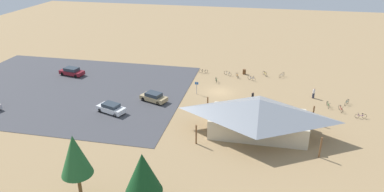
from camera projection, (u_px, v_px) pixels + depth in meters
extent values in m
plane|color=#9E7F56|center=(219.00, 92.00, 58.85)|extent=(160.00, 160.00, 0.00)
cube|color=#424247|center=(66.00, 89.00, 60.08)|extent=(40.56, 29.92, 0.05)
cube|color=beige|center=(258.00, 124.00, 45.95)|extent=(12.23, 6.15, 2.61)
pyramid|color=gray|center=(259.00, 107.00, 44.98)|extent=(14.98, 8.90, 2.18)
cylinder|color=brown|center=(313.00, 115.00, 48.37)|extent=(0.20, 0.20, 2.61)
cylinder|color=brown|center=(208.00, 105.00, 51.11)|extent=(0.20, 0.20, 2.61)
cylinder|color=brown|center=(320.00, 148.00, 40.78)|extent=(0.20, 0.20, 2.61)
cylinder|color=brown|center=(196.00, 134.00, 43.52)|extent=(0.20, 0.20, 2.61)
cylinder|color=brown|center=(244.00, 72.00, 66.48)|extent=(0.60, 0.60, 0.90)
cylinder|color=#99999E|center=(197.00, 88.00, 57.63)|extent=(0.08, 0.08, 2.20)
cube|color=#1959B2|center=(197.00, 83.00, 57.31)|extent=(0.56, 0.04, 0.40)
cylinder|color=brown|center=(80.00, 186.00, 34.10)|extent=(0.34, 0.34, 2.98)
cone|color=#235B2D|center=(75.00, 155.00, 32.65)|extent=(2.98, 2.98, 4.14)
cone|color=#14421E|center=(143.00, 173.00, 32.17)|extent=(3.48, 3.48, 4.04)
torus|color=black|center=(216.00, 79.00, 63.31)|extent=(0.21, 0.67, 0.69)
torus|color=black|center=(216.00, 81.00, 62.40)|extent=(0.21, 0.67, 0.69)
cylinder|color=#1E7F38|center=(216.00, 80.00, 62.81)|extent=(0.27, 0.90, 0.04)
cylinder|color=#1E7F38|center=(216.00, 79.00, 62.93)|extent=(0.04, 0.04, 0.44)
cube|color=black|center=(216.00, 77.00, 62.84)|extent=(0.13, 0.21, 0.05)
cylinder|color=#1E7F38|center=(216.00, 80.00, 62.39)|extent=(0.04, 0.04, 0.48)
cylinder|color=black|center=(216.00, 78.00, 62.29)|extent=(0.47, 0.15, 0.03)
torus|color=black|center=(364.00, 116.00, 50.11)|extent=(0.65, 0.13, 0.65)
torus|color=black|center=(357.00, 116.00, 50.18)|extent=(0.65, 0.13, 0.65)
cylinder|color=#722D9E|center=(361.00, 115.00, 50.10)|extent=(0.91, 0.16, 0.04)
cylinder|color=#722D9E|center=(362.00, 115.00, 50.05)|extent=(0.04, 0.04, 0.40)
cube|color=black|center=(363.00, 114.00, 49.97)|extent=(0.21, 0.11, 0.05)
cylinder|color=#722D9E|center=(358.00, 115.00, 50.08)|extent=(0.04, 0.04, 0.42)
cylinder|color=black|center=(358.00, 113.00, 50.00)|extent=(0.10, 0.48, 0.03)
torus|color=black|center=(345.00, 104.00, 53.91)|extent=(0.40, 0.60, 0.68)
torus|color=black|center=(348.00, 102.00, 54.54)|extent=(0.40, 0.60, 0.68)
cylinder|color=#197A7F|center=(347.00, 102.00, 54.18)|extent=(0.50, 0.77, 0.04)
cylinder|color=#197A7F|center=(346.00, 102.00, 54.03)|extent=(0.04, 0.04, 0.43)
cube|color=black|center=(347.00, 100.00, 53.94)|extent=(0.17, 0.21, 0.05)
cylinder|color=#197A7F|center=(348.00, 101.00, 54.40)|extent=(0.04, 0.04, 0.42)
cylinder|color=black|center=(348.00, 99.00, 54.31)|extent=(0.42, 0.28, 0.03)
torus|color=black|center=(264.00, 73.00, 66.10)|extent=(0.38, 0.68, 0.74)
torus|color=black|center=(266.00, 75.00, 65.25)|extent=(0.38, 0.68, 0.74)
cylinder|color=yellow|center=(265.00, 73.00, 65.63)|extent=(0.44, 0.80, 0.04)
cylinder|color=yellow|center=(265.00, 73.00, 65.74)|extent=(0.04, 0.04, 0.41)
cube|color=black|center=(265.00, 71.00, 65.66)|extent=(0.16, 0.21, 0.05)
cylinder|color=yellow|center=(266.00, 73.00, 65.25)|extent=(0.04, 0.04, 0.43)
cylinder|color=black|center=(266.00, 72.00, 65.16)|extent=(0.44, 0.25, 0.03)
torus|color=black|center=(201.00, 71.00, 67.06)|extent=(0.64, 0.16, 0.64)
torus|color=black|center=(206.00, 71.00, 67.05)|extent=(0.64, 0.16, 0.64)
cylinder|color=black|center=(203.00, 71.00, 67.01)|extent=(0.95, 0.21, 0.04)
cylinder|color=black|center=(202.00, 70.00, 66.98)|extent=(0.04, 0.04, 0.38)
cube|color=black|center=(202.00, 69.00, 66.90)|extent=(0.21, 0.12, 0.05)
cylinder|color=black|center=(206.00, 70.00, 66.97)|extent=(0.04, 0.04, 0.39)
cylinder|color=black|center=(206.00, 69.00, 66.89)|extent=(0.12, 0.48, 0.03)
torus|color=black|center=(280.00, 76.00, 64.69)|extent=(0.42, 0.60, 0.70)
torus|color=black|center=(283.00, 75.00, 65.36)|extent=(0.42, 0.60, 0.70)
cylinder|color=silver|center=(282.00, 75.00, 64.98)|extent=(0.57, 0.83, 0.04)
cylinder|color=silver|center=(281.00, 75.00, 64.83)|extent=(0.04, 0.04, 0.36)
cube|color=black|center=(281.00, 74.00, 64.76)|extent=(0.18, 0.21, 0.05)
cylinder|color=silver|center=(283.00, 74.00, 65.20)|extent=(0.04, 0.04, 0.47)
cylinder|color=black|center=(283.00, 72.00, 65.11)|extent=(0.42, 0.29, 0.03)
torus|color=black|center=(238.00, 77.00, 64.40)|extent=(0.28, 0.63, 0.66)
torus|color=black|center=(236.00, 75.00, 65.27)|extent=(0.28, 0.63, 0.66)
cylinder|color=orange|center=(237.00, 75.00, 64.79)|extent=(0.35, 0.83, 0.04)
cylinder|color=orange|center=(238.00, 75.00, 64.59)|extent=(0.04, 0.04, 0.42)
cube|color=black|center=(238.00, 74.00, 64.51)|extent=(0.15, 0.22, 0.05)
cylinder|color=orange|center=(237.00, 74.00, 65.09)|extent=(0.04, 0.04, 0.45)
cylinder|color=black|center=(237.00, 73.00, 65.00)|extent=(0.46, 0.20, 0.03)
torus|color=black|center=(226.00, 73.00, 66.23)|extent=(0.60, 0.42, 0.69)
torus|color=black|center=(230.00, 74.00, 65.53)|extent=(0.60, 0.42, 0.69)
cylinder|color=#B7B7BC|center=(228.00, 73.00, 65.83)|extent=(0.83, 0.57, 0.04)
cylinder|color=#B7B7BC|center=(227.00, 72.00, 65.92)|extent=(0.04, 0.04, 0.43)
cube|color=black|center=(227.00, 71.00, 65.83)|extent=(0.21, 0.18, 0.05)
cylinder|color=#B7B7BC|center=(230.00, 73.00, 65.51)|extent=(0.04, 0.04, 0.47)
cylinder|color=black|center=(230.00, 72.00, 65.41)|extent=(0.29, 0.42, 0.03)
torus|color=black|center=(339.00, 107.00, 52.71)|extent=(0.14, 0.70, 0.70)
torus|color=black|center=(342.00, 110.00, 51.73)|extent=(0.14, 0.70, 0.70)
cylinder|color=red|center=(341.00, 108.00, 52.18)|extent=(0.17, 0.99, 0.04)
cylinder|color=red|center=(340.00, 107.00, 52.31)|extent=(0.04, 0.04, 0.45)
cube|color=black|center=(341.00, 106.00, 52.22)|extent=(0.11, 0.21, 0.05)
cylinder|color=red|center=(342.00, 109.00, 51.73)|extent=(0.04, 0.04, 0.51)
cylinder|color=black|center=(342.00, 107.00, 51.62)|extent=(0.48, 0.10, 0.03)
torus|color=black|center=(249.00, 78.00, 63.91)|extent=(0.61, 0.45, 0.72)
torus|color=black|center=(254.00, 79.00, 63.26)|extent=(0.61, 0.45, 0.72)
cylinder|color=#2347B7|center=(252.00, 78.00, 63.54)|extent=(0.75, 0.55, 0.04)
cylinder|color=#2347B7|center=(251.00, 77.00, 63.63)|extent=(0.04, 0.04, 0.38)
cube|color=black|center=(251.00, 76.00, 63.55)|extent=(0.21, 0.18, 0.05)
cylinder|color=#2347B7|center=(253.00, 78.00, 63.22)|extent=(0.04, 0.04, 0.51)
cylinder|color=black|center=(253.00, 76.00, 63.12)|extent=(0.30, 0.41, 0.03)
torus|color=black|center=(327.00, 103.00, 53.98)|extent=(0.10, 0.69, 0.69)
torus|color=black|center=(329.00, 106.00, 52.99)|extent=(0.10, 0.69, 0.69)
cylinder|color=#1E7F38|center=(328.00, 104.00, 53.44)|extent=(0.12, 1.00, 0.04)
cylinder|color=#1E7F38|center=(328.00, 103.00, 53.58)|extent=(0.04, 0.04, 0.45)
cube|color=black|center=(328.00, 102.00, 53.48)|extent=(0.10, 0.21, 0.05)
cylinder|color=#1E7F38|center=(329.00, 105.00, 53.00)|extent=(0.04, 0.04, 0.46)
cylinder|color=black|center=(329.00, 103.00, 52.91)|extent=(0.48, 0.07, 0.03)
cube|color=white|center=(111.00, 109.00, 51.60)|extent=(4.64, 3.08, 0.70)
cube|color=#2D3842|center=(111.00, 105.00, 51.36)|extent=(2.79, 2.26, 0.49)
cylinder|color=black|center=(100.00, 110.00, 51.79)|extent=(0.68, 0.42, 0.64)
cylinder|color=black|center=(108.00, 106.00, 53.00)|extent=(0.68, 0.42, 0.64)
cylinder|color=black|center=(115.00, 115.00, 50.41)|extent=(0.68, 0.42, 0.64)
cylinder|color=black|center=(123.00, 111.00, 51.62)|extent=(0.68, 0.42, 0.64)
cube|color=tan|center=(154.00, 98.00, 55.19)|extent=(4.60, 3.18, 0.65)
cube|color=#2D3842|center=(154.00, 94.00, 54.95)|extent=(2.78, 2.33, 0.56)
cylinder|color=black|center=(143.00, 99.00, 55.36)|extent=(0.68, 0.43, 0.64)
cylinder|color=black|center=(150.00, 96.00, 56.60)|extent=(0.68, 0.43, 0.64)
cylinder|color=black|center=(158.00, 103.00, 53.96)|extent=(0.68, 0.43, 0.64)
cylinder|color=black|center=(164.00, 100.00, 55.21)|extent=(0.68, 0.43, 0.64)
cube|color=maroon|center=(72.00, 72.00, 65.75)|extent=(4.83, 2.70, 0.68)
cube|color=#2D3842|center=(71.00, 69.00, 65.50)|extent=(2.82, 2.10, 0.57)
cylinder|color=black|center=(62.00, 74.00, 65.71)|extent=(0.67, 0.34, 0.64)
cylinder|color=black|center=(68.00, 71.00, 67.10)|extent=(0.67, 0.34, 0.64)
cylinder|color=black|center=(76.00, 76.00, 64.61)|extent=(0.67, 0.34, 0.64)
cylinder|color=black|center=(82.00, 73.00, 66.00)|extent=(0.67, 0.34, 0.64)
cube|color=#2D3347|center=(313.00, 96.00, 56.45)|extent=(0.34, 0.26, 0.86)
cylinder|color=silver|center=(314.00, 91.00, 56.16)|extent=(0.36, 0.36, 0.59)
sphere|color=tan|center=(314.00, 89.00, 55.99)|extent=(0.24, 0.24, 0.24)
cube|color=#2D3347|center=(252.00, 100.00, 54.95)|extent=(0.25, 0.33, 0.89)
cylinder|color=black|center=(253.00, 95.00, 54.64)|extent=(0.36, 0.36, 0.63)
sphere|color=tan|center=(253.00, 93.00, 54.47)|extent=(0.24, 0.24, 0.24)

